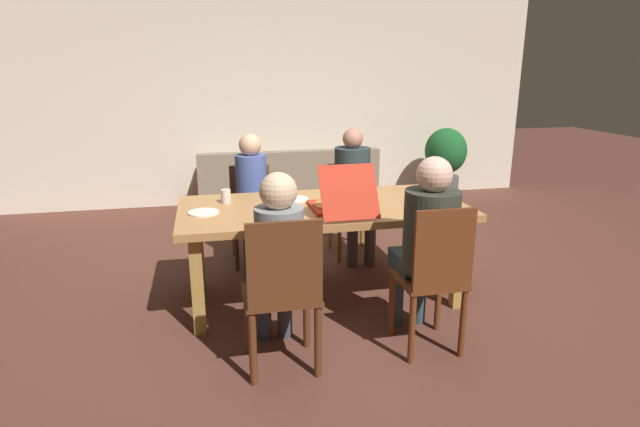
# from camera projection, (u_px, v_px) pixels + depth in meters

# --- Properties ---
(ground_plane) EXTENTS (20.00, 20.00, 0.00)m
(ground_plane) POSITION_uv_depth(u_px,v_px,m) (323.00, 296.00, 4.15)
(ground_plane) COLOR brown
(back_wall) EXTENTS (7.22, 0.12, 2.98)m
(back_wall) POSITION_uv_depth(u_px,v_px,m) (269.00, 89.00, 6.75)
(back_wall) COLOR beige
(back_wall) RESTS_ON ground
(dining_table) EXTENTS (2.15, 1.04, 0.76)m
(dining_table) POSITION_uv_depth(u_px,v_px,m) (323.00, 215.00, 3.96)
(dining_table) COLOR #B47C44
(dining_table) RESTS_ON ground
(chair_0) EXTENTS (0.40, 0.43, 0.86)m
(chair_0) POSITION_uv_depth(u_px,v_px,m) (349.00, 204.00, 5.04)
(chair_0) COLOR olive
(chair_0) RESTS_ON ground
(person_0) EXTENTS (0.34, 0.55, 1.22)m
(person_0) POSITION_uv_depth(u_px,v_px,m) (354.00, 183.00, 4.85)
(person_0) COLOR #413E3B
(person_0) RESTS_ON ground
(chair_1) EXTENTS (0.44, 0.41, 0.98)m
(chair_1) POSITION_uv_depth(u_px,v_px,m) (283.00, 292.00, 2.98)
(chair_1) COLOR #572E17
(chair_1) RESTS_ON ground
(person_1) EXTENTS (0.29, 0.53, 1.21)m
(person_1) POSITION_uv_depth(u_px,v_px,m) (278.00, 253.00, 3.08)
(person_1) COLOR #393C46
(person_1) RESTS_ON ground
(chair_2) EXTENTS (0.40, 0.41, 0.98)m
(chair_2) POSITION_uv_depth(u_px,v_px,m) (435.00, 276.00, 3.19)
(chair_2) COLOR #612F16
(chair_2) RESTS_ON ground
(person_2) EXTENTS (0.34, 0.53, 1.26)m
(person_2) POSITION_uv_depth(u_px,v_px,m) (427.00, 236.00, 3.27)
(person_2) COLOR #2D4147
(person_2) RESTS_ON ground
(chair_3) EXTENTS (0.39, 0.45, 0.88)m
(chair_3) POSITION_uv_depth(u_px,v_px,m) (252.00, 208.00, 4.84)
(chair_3) COLOR brown
(chair_3) RESTS_ON ground
(person_3) EXTENTS (0.28, 0.53, 1.20)m
(person_3) POSITION_uv_depth(u_px,v_px,m) (252.00, 191.00, 4.63)
(person_3) COLOR #2F3939
(person_3) RESTS_ON ground
(pizza_box_0) EXTENTS (0.40, 0.60, 0.37)m
(pizza_box_0) POSITION_uv_depth(u_px,v_px,m) (340.00, 203.00, 3.78)
(pizza_box_0) COLOR red
(pizza_box_0) RESTS_ON dining_table
(plate_0) EXTENTS (0.22, 0.22, 0.01)m
(plate_0) POSITION_uv_depth(u_px,v_px,m) (204.00, 212.00, 3.72)
(plate_0) COLOR white
(plate_0) RESTS_ON dining_table
(plate_1) EXTENTS (0.23, 0.23, 0.01)m
(plate_1) POSITION_uv_depth(u_px,v_px,m) (294.00, 199.00, 4.09)
(plate_1) COLOR white
(plate_1) RESTS_ON dining_table
(drinking_glass_0) EXTENTS (0.07, 0.07, 0.11)m
(drinking_glass_0) POSITION_uv_depth(u_px,v_px,m) (226.00, 196.00, 3.98)
(drinking_glass_0) COLOR silver
(drinking_glass_0) RESTS_ON dining_table
(drinking_glass_1) EXTENTS (0.07, 0.07, 0.12)m
(drinking_glass_1) POSITION_uv_depth(u_px,v_px,m) (365.00, 186.00, 4.29)
(drinking_glass_1) COLOR silver
(drinking_glass_1) RESTS_ON dining_table
(drinking_glass_2) EXTENTS (0.07, 0.07, 0.13)m
(drinking_glass_2) POSITION_uv_depth(u_px,v_px,m) (433.00, 203.00, 3.74)
(drinking_glass_2) COLOR #B9452B
(drinking_glass_2) RESTS_ON dining_table
(couch) EXTENTS (2.17, 0.87, 0.81)m
(couch) POSITION_uv_depth(u_px,v_px,m) (287.00, 189.00, 6.54)
(couch) COLOR gray
(couch) RESTS_ON ground
(potted_plant) EXTENTS (0.55, 0.55, 0.98)m
(potted_plant) POSITION_uv_depth(u_px,v_px,m) (445.00, 159.00, 6.95)
(potted_plant) COLOR #545255
(potted_plant) RESTS_ON ground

